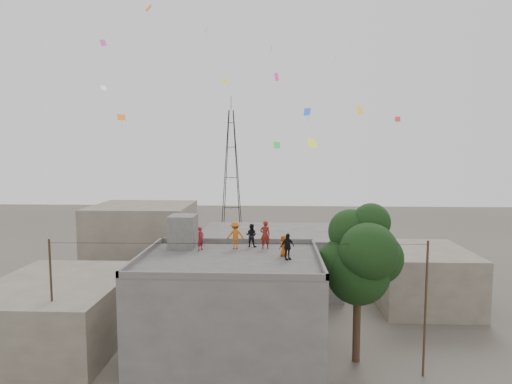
% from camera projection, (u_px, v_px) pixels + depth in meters
% --- Properties ---
extents(ground, '(140.00, 140.00, 0.00)m').
position_uv_depth(ground, '(231.00, 362.00, 24.47)').
color(ground, '#4C463F').
rests_on(ground, ground).
extents(main_building, '(10.00, 8.00, 6.10)m').
position_uv_depth(main_building, '(230.00, 311.00, 24.17)').
color(main_building, '#54514E').
rests_on(main_building, ground).
extents(parapet, '(10.00, 8.00, 0.30)m').
position_uv_depth(parapet, '(230.00, 255.00, 23.87)').
color(parapet, '#54514E').
rests_on(parapet, main_building).
extents(stair_head_box, '(1.60, 1.80, 2.00)m').
position_uv_depth(stair_head_box, '(183.00, 231.00, 26.51)').
color(stair_head_box, '#54514E').
rests_on(stair_head_box, main_building).
extents(neighbor_west, '(8.00, 10.00, 4.00)m').
position_uv_depth(neighbor_west, '(59.00, 312.00, 26.75)').
color(neighbor_west, '#655C50').
rests_on(neighbor_west, ground).
extents(neighbor_north, '(12.00, 9.00, 5.00)m').
position_uv_depth(neighbor_north, '(269.00, 259.00, 38.06)').
color(neighbor_north, '#54514E').
rests_on(neighbor_north, ground).
extents(neighbor_northwest, '(9.00, 8.00, 7.00)m').
position_uv_depth(neighbor_northwest, '(143.00, 242.00, 40.48)').
color(neighbor_northwest, '#655C50').
rests_on(neighbor_northwest, ground).
extents(neighbor_east, '(7.00, 8.00, 4.40)m').
position_uv_depth(neighbor_east, '(421.00, 277.00, 33.58)').
color(neighbor_east, '#655C50').
rests_on(neighbor_east, ground).
extents(tree, '(4.90, 4.60, 9.10)m').
position_uv_depth(tree, '(361.00, 257.00, 24.14)').
color(tree, black).
rests_on(tree, ground).
extents(utility_line, '(20.12, 0.62, 7.40)m').
position_uv_depth(utility_line, '(237.00, 306.00, 22.83)').
color(utility_line, black).
rests_on(utility_line, ground).
extents(transmission_tower, '(2.97, 2.97, 20.01)m').
position_uv_depth(transmission_tower, '(231.00, 171.00, 63.55)').
color(transmission_tower, black).
rests_on(transmission_tower, ground).
extents(person_red_adult, '(0.68, 0.51, 1.71)m').
position_uv_depth(person_red_adult, '(265.00, 235.00, 26.11)').
color(person_red_adult, maroon).
rests_on(person_red_adult, main_building).
extents(person_orange_child, '(0.66, 0.70, 1.20)m').
position_uv_depth(person_orange_child, '(284.00, 246.00, 24.21)').
color(person_orange_child, '#9E4A12').
rests_on(person_orange_child, main_building).
extents(person_dark_child, '(0.82, 0.72, 1.45)m').
position_uv_depth(person_dark_child, '(251.00, 235.00, 26.63)').
color(person_dark_child, black).
rests_on(person_dark_child, main_building).
extents(person_dark_adult, '(0.92, 0.76, 1.47)m').
position_uv_depth(person_dark_adult, '(287.00, 247.00, 23.45)').
color(person_dark_adult, black).
rests_on(person_dark_adult, main_building).
extents(person_orange_adult, '(1.18, 0.83, 1.66)m').
position_uv_depth(person_orange_adult, '(235.00, 235.00, 26.09)').
color(person_orange_adult, '#BF5E15').
rests_on(person_orange_adult, main_building).
extents(person_red_child, '(0.54, 0.61, 1.41)m').
position_uv_depth(person_red_child, '(201.00, 239.00, 25.73)').
color(person_red_child, maroon).
rests_on(person_red_child, main_building).
extents(kites, '(23.17, 18.36, 9.47)m').
position_uv_depth(kites, '(252.00, 92.00, 29.34)').
color(kites, orange).
rests_on(kites, ground).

